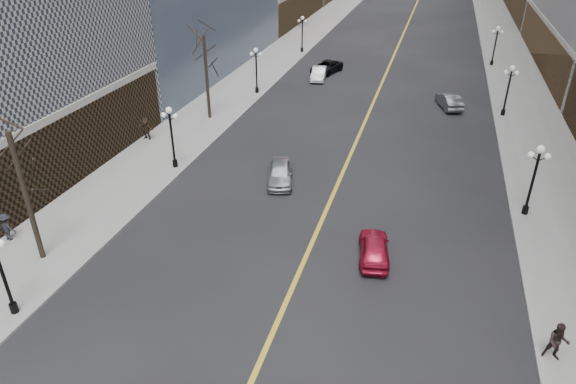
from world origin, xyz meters
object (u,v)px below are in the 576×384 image
Objects in this scene: car_nb_mid at (319,73)px; streetlamp_west_3 at (302,30)px; streetlamp_east_1 at (535,173)px; streetlamp_east_3 at (496,42)px; streetlamp_west_2 at (256,66)px; streetlamp_west_1 at (171,131)px; streetlamp_east_2 at (509,85)px; car_nb_near at (280,173)px; car_sb_far at (449,101)px; car_sb_mid at (374,248)px; car_nb_far at (326,67)px.

streetlamp_west_3 is at bearing 106.80° from car_nb_mid.
streetlamp_east_3 is (0.00, 36.00, 0.00)m from streetlamp_east_1.
streetlamp_east_1 is at bearing -37.33° from streetlamp_west_2.
streetlamp_east_3 is at bearing 90.00° from streetlamp_east_1.
streetlamp_east_2 is at bearing 37.33° from streetlamp_west_1.
streetlamp_west_3 reaches higher than car_nb_near.
car_sb_mid is at bearing 63.87° from car_sb_far.
streetlamp_west_2 is 1.06× the size of car_sb_far.
streetlamp_east_3 and streetlamp_west_3 have the same top height.
streetlamp_west_1 is 1.00× the size of streetlamp_west_3.
car_sb_mid is at bearing -100.91° from streetlamp_east_3.
streetlamp_west_1 reaches higher than car_sb_far.
streetlamp_east_2 is 20.00m from car_nb_mid.
streetlamp_east_1 is 29.68m from streetlamp_west_2.
car_sb_far is at bearing 45.32° from streetlamp_west_1.
streetlamp_east_2 is 1.00× the size of streetlamp_west_2.
streetlamp_east_3 reaches higher than car_sb_mid.
car_nb_near is 1.01× the size of car_nb_mid.
car_nb_far is (0.20, 2.84, -0.01)m from car_nb_mid.
streetlamp_west_2 is 18.00m from streetlamp_west_3.
streetlamp_west_1 is at bearing 164.87° from car_nb_near.
streetlamp_west_3 is (-23.60, 0.00, 0.00)m from streetlamp_east_3.
streetlamp_west_1 reaches higher than car_nb_mid.
car_sb_far is at bearing -28.88° from car_nb_mid.
car_nb_near is (7.91, -17.93, -2.19)m from streetlamp_west_2.
streetlamp_east_2 is (0.00, 18.00, 0.00)m from streetlamp_east_1.
streetlamp_east_2 is at bearing -10.98° from car_nb_far.
streetlamp_west_3 is 10.10m from car_nb_far.
car_sb_far is at bearing 44.41° from car_nb_near.
car_sb_mid is at bearing -70.39° from streetlamp_west_3.
streetlamp_west_3 is at bearing 137.55° from car_nb_far.
streetlamp_west_1 is (-23.60, -18.00, 0.00)m from streetlamp_east_2.
streetlamp_east_2 is at bearing -90.00° from streetlamp_east_3.
car_nb_far is (5.10, 27.57, -2.23)m from streetlamp_west_1.
car_nb_mid is (4.90, -11.27, -2.22)m from streetlamp_west_3.
streetlamp_west_3 is 1.08× the size of car_nb_near.
streetlamp_east_1 reaches higher than car_sb_far.
streetlamp_west_3 is at bearing 180.00° from streetlamp_east_3.
streetlamp_east_1 is at bearing -90.00° from streetlamp_east_3.
car_nb_far is (-18.50, -8.43, -2.23)m from streetlamp_east_3.
car_nb_near is (7.91, 0.07, -2.19)m from streetlamp_west_1.
car_nb_near is at bearing -77.58° from streetlamp_west_3.
streetlamp_west_2 is at bearing -68.05° from car_sb_mid.
car_sb_mid is (-8.28, -6.99, -2.24)m from streetlamp_east_1.
car_sb_mid is at bearing -24.53° from streetlamp_west_1.
streetlamp_west_2 is at bearing -15.25° from car_sb_far.
car_nb_near reaches higher than car_nb_far.
streetlamp_west_2 is at bearing -132.74° from car_nb_mid.
streetlamp_east_3 is at bearing 24.38° from car_nb_mid.
streetlamp_west_2 is (-23.60, 18.00, 0.00)m from streetlamp_east_1.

